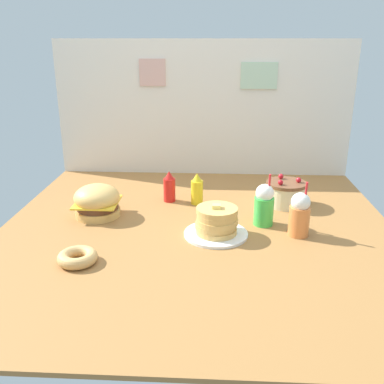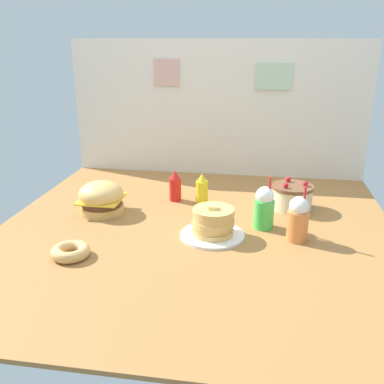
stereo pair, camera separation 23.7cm
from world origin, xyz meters
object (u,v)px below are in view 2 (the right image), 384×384
ketchup_bottle (175,187)px  mustard_bottle (202,190)px  pancake_stack (213,224)px  layer_cake (292,197)px  orange_float_cup (298,219)px  donut_pink_glaze (71,251)px  burger (101,198)px  cream_soda_cup (264,208)px

ketchup_bottle → mustard_bottle: 0.18m
pancake_stack → mustard_bottle: (-0.12, 0.45, 0.02)m
layer_cake → orange_float_cup: orange_float_cup is taller
layer_cake → orange_float_cup: bearing=-89.6°
layer_cake → mustard_bottle: bearing=-179.2°
ketchup_bottle → donut_pink_glaze: size_ratio=1.08×
mustard_bottle → orange_float_cup: 0.70m
ketchup_bottle → mustard_bottle: same height
mustard_bottle → donut_pink_glaze: bearing=-123.1°
burger → orange_float_cup: 1.13m
cream_soda_cup → donut_pink_glaze: cream_soda_cup is taller
layer_cake → ketchup_bottle: (-0.72, 0.03, 0.02)m
pancake_stack → mustard_bottle: size_ratio=1.70×
pancake_stack → cream_soda_cup: (0.26, 0.15, 0.05)m
burger → layer_cake: burger is taller
pancake_stack → cream_soda_cup: size_ratio=1.13×
ketchup_bottle → cream_soda_cup: bearing=-31.3°
burger → layer_cake: size_ratio=1.06×
pancake_stack → ketchup_bottle: bearing=121.0°
mustard_bottle → cream_soda_cup: size_ratio=0.67×
ketchup_bottle → mustard_bottle: size_ratio=1.00×
burger → pancake_stack: 0.72m
ketchup_bottle → donut_pink_glaze: bearing=-112.4°
mustard_bottle → orange_float_cup: size_ratio=0.67×
pancake_stack → mustard_bottle: mustard_bottle is taller
burger → layer_cake: (1.11, 0.24, -0.01)m
pancake_stack → donut_pink_glaze: (-0.63, -0.33, -0.04)m
orange_float_cup → donut_pink_glaze: bearing=-161.4°
mustard_bottle → ketchup_bottle: bearing=168.4°
mustard_bottle → orange_float_cup: bearing=-38.1°
layer_cake → cream_soda_cup: (-0.17, -0.31, 0.04)m
mustard_bottle → donut_pink_glaze: 0.94m
mustard_bottle → cream_soda_cup: cream_soda_cup is taller
mustard_bottle → layer_cake: bearing=0.8°
burger → orange_float_cup: orange_float_cup is taller
layer_cake → mustard_bottle: mustard_bottle is taller
cream_soda_cup → orange_float_cup: size_ratio=1.00×
orange_float_cup → donut_pink_glaze: orange_float_cup is taller
burger → mustard_bottle: bearing=22.1°
burger → ketchup_bottle: 0.47m
burger → cream_soda_cup: size_ratio=0.88×
burger → cream_soda_cup: 0.94m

